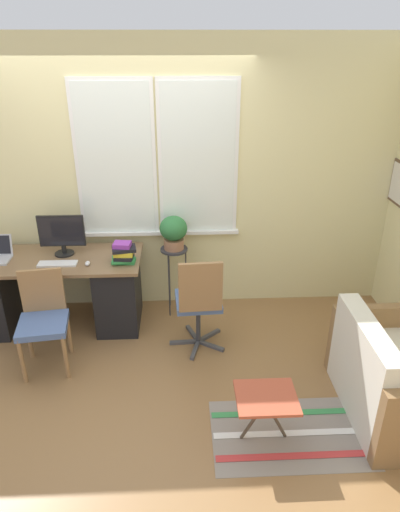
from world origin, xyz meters
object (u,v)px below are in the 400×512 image
Objects in this scene: monitor at (62,234)px; potted_plant at (174,231)px; keyboard at (58,264)px; office_chair_swivel at (199,301)px; desk_chair_wooden at (43,318)px; mouse at (88,263)px; book_stack at (124,253)px; plant_stand at (174,257)px; folding_stool at (266,400)px; couch_loveseat at (398,381)px.

monitor is 1.27× the size of potted_plant.
office_chair_swivel is (1.30, -0.33, -0.24)m from keyboard.
desk_chair_wooden is at bearing -94.86° from monitor.
monitor is 1.23× the size of keyboard.
mouse is 0.22× the size of potted_plant.
potted_plant is at bearing 5.51° from monitor.
potted_plant reaches higher than book_stack.
office_chair_swivel is at bearing -16.71° from mouse.
keyboard is 1.04× the size of potted_plant.
monitor is at bearing 136.38° from mouse.
book_stack is 0.59m from plant_stand.
keyboard is 1.36m from office_chair_swivel.
plant_stand is (1.12, 0.82, 0.16)m from desk_chair_wooden.
mouse is 2.05m from folding_stool.
couch_loveseat is at bearing -25.03° from mouse.
keyboard is 3.06m from couch_loveseat.
office_chair_swivel reaches higher than mouse.
book_stack is 2.54m from couch_loveseat.
desk_chair_wooden reaches higher than plant_stand.
mouse reaches higher than keyboard.
plant_stand is 0.28m from potted_plant.
desk_chair_wooden is 2.92m from couch_loveseat.
book_stack reaches higher than desk_chair_wooden.
office_chair_swivel is 0.81m from potted_plant.
book_stack is 1.88m from folding_stool.
monitor reaches higher than office_chair_swivel.
plant_stand is 1.70× the size of folding_stool.
keyboard is at bearing 66.80° from couch_loveseat.
potted_plant is at bearing 48.20° from couch_loveseat.
monitor is 0.46× the size of office_chair_swivel.
potted_plant is at bearing 28.66° from desk_chair_wooden.
desk_chair_wooden is 2.52× the size of potted_plant.
mouse is at bearing 64.97° from couch_loveseat.
monitor reaches higher than potted_plant.
monitor is at bearing 135.84° from folding_stool.
plant_stand reaches higher than folding_stool.
potted_plant is (1.12, 0.82, 0.44)m from desk_chair_wooden.
keyboard is at bearing -178.10° from book_stack.
keyboard reaches higher than plant_stand.
keyboard is 2.27m from folding_stool.
desk_chair_wooden is at bearing -125.37° from mouse.
plant_stand is 2.12× the size of potted_plant.
office_chair_swivel is (1.34, 0.16, 0.03)m from desk_chair_wooden.
desk_chair_wooden is at bearing 3.48° from office_chair_swivel.
keyboard is 0.83× the size of folding_stool.
monitor is at bearing 77.78° from desk_chair_wooden.
mouse is at bearing -43.62° from monitor.
office_chair_swivel is 2.24× the size of folding_stool.
monitor reaches higher than desk_chair_wooden.
monitor is 1.07m from potted_plant.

